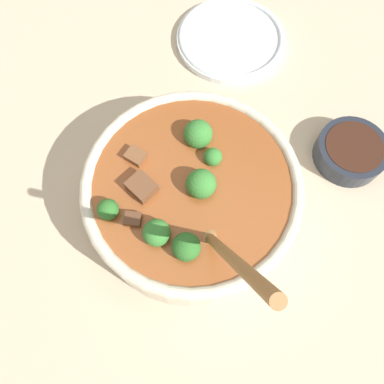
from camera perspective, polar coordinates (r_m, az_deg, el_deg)
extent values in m
plane|color=#C6B293|center=(0.57, 0.00, -2.25)|extent=(4.00, 4.00, 0.00)
cylinder|color=beige|center=(0.53, 0.00, -0.69)|extent=(0.29, 0.29, 0.09)
torus|color=beige|center=(0.49, 0.00, 1.12)|extent=(0.29, 0.29, 0.02)
cylinder|color=brown|center=(0.51, 0.00, 0.09)|extent=(0.27, 0.27, 0.05)
sphere|color=#2D6B28|center=(0.45, -0.88, -8.35)|extent=(0.04, 0.04, 0.04)
cylinder|color=#6B9956|center=(0.47, -0.84, -9.07)|extent=(0.01, 0.01, 0.02)
sphere|color=#2D6B28|center=(0.47, -12.69, -2.62)|extent=(0.03, 0.03, 0.03)
cylinder|color=#6B9956|center=(0.49, -12.22, -3.38)|extent=(0.01, 0.01, 0.01)
sphere|color=#387F33|center=(0.50, 3.20, 5.34)|extent=(0.02, 0.02, 0.02)
cylinder|color=#6B9956|center=(0.51, 3.10, 4.42)|extent=(0.01, 0.01, 0.01)
sphere|color=#387F33|center=(0.45, -5.42, -6.20)|extent=(0.03, 0.03, 0.03)
cylinder|color=#6B9956|center=(0.48, -5.16, -7.00)|extent=(0.01, 0.01, 0.02)
sphere|color=#387F33|center=(0.51, 0.92, 8.82)|extent=(0.04, 0.04, 0.04)
cylinder|color=#6B9956|center=(0.53, 0.88, 7.25)|extent=(0.01, 0.01, 0.02)
sphere|color=#387F33|center=(0.47, 1.54, 1.56)|extent=(0.04, 0.04, 0.04)
cylinder|color=#6B9956|center=(0.50, 1.46, 0.27)|extent=(0.01, 0.01, 0.02)
cube|color=brown|center=(0.47, -8.96, -4.22)|extent=(0.02, 0.02, 0.02)
cube|color=brown|center=(0.50, -8.54, 5.25)|extent=(0.02, 0.03, 0.02)
cube|color=brown|center=(0.48, -7.61, 0.58)|extent=(0.04, 0.04, 0.03)
ellipsoid|color=olive|center=(0.47, 2.72, -7.00)|extent=(0.04, 0.03, 0.01)
cylinder|color=olive|center=(0.35, 6.16, -10.08)|extent=(0.09, 0.08, 0.22)
cylinder|color=#232833|center=(0.63, 22.99, 5.65)|extent=(0.11, 0.11, 0.03)
cylinder|color=#381E14|center=(0.62, 23.39, 6.17)|extent=(0.09, 0.09, 0.01)
cylinder|color=white|center=(0.74, 5.95, 22.12)|extent=(0.20, 0.20, 0.01)
torus|color=white|center=(0.73, 6.00, 22.44)|extent=(0.19, 0.19, 0.01)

